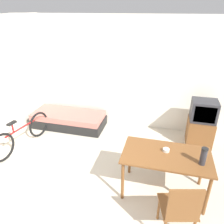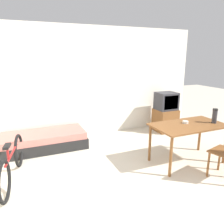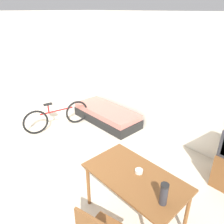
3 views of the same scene
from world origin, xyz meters
The scene contains 8 objects.
ground_plane centered at (0.00, 0.00, 0.00)m, with size 20.00×20.00×0.00m, color beige.
wall_back centered at (0.00, 3.25, 1.35)m, with size 5.79×0.06×2.70m.
daybed centered at (-1.28, 2.74, 0.18)m, with size 1.86×0.80×0.37m.
tv centered at (1.92, 2.71, 0.50)m, with size 0.54×0.53×1.06m.
dining_table centered at (1.20, 1.04, 0.67)m, with size 1.37×0.76×0.76m.
bicycle centered at (-1.86, 1.60, 0.32)m, with size 0.35×1.64×0.71m.
thermos_flask centered at (1.70, 0.93, 0.91)m, with size 0.09×0.09×0.28m.
mate_bowl centered at (1.19, 1.12, 0.78)m, with size 0.11×0.11×0.05m.
Camera 2 is at (-1.62, -1.97, 1.99)m, focal length 35.00 mm.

